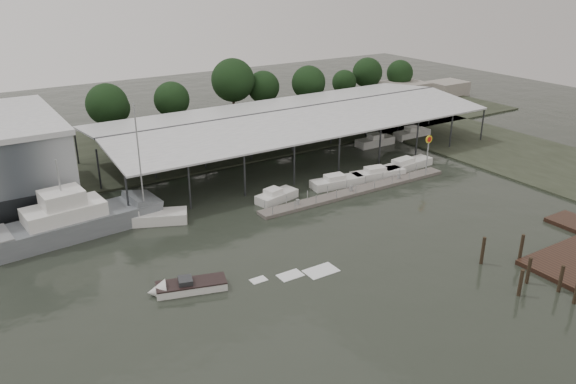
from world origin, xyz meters
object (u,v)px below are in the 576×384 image
white_sailboat (139,218)px  speedboat_underway (185,287)px  shell_fuel_sign (428,147)px  grey_trawler (77,220)px

white_sailboat → speedboat_underway: white_sailboat is taller
shell_fuel_sign → white_sailboat: bearing=171.3°
speedboat_underway → white_sailboat: bearing=-78.0°
shell_fuel_sign → speedboat_underway: shell_fuel_sign is taller
shell_fuel_sign → grey_trawler: (-44.48, 6.82, -2.35)m
shell_fuel_sign → speedboat_underway: 40.83m
white_sailboat → grey_trawler: bearing=-165.1°
shell_fuel_sign → grey_trawler: grey_trawler is taller
shell_fuel_sign → grey_trawler: size_ratio=0.31×
shell_fuel_sign → white_sailboat: white_sailboat is taller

